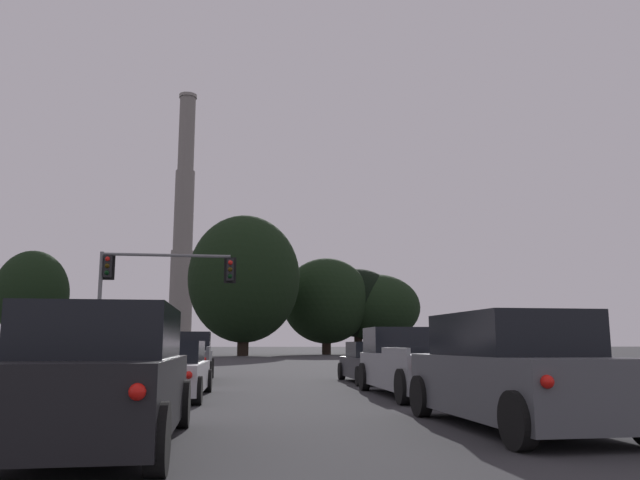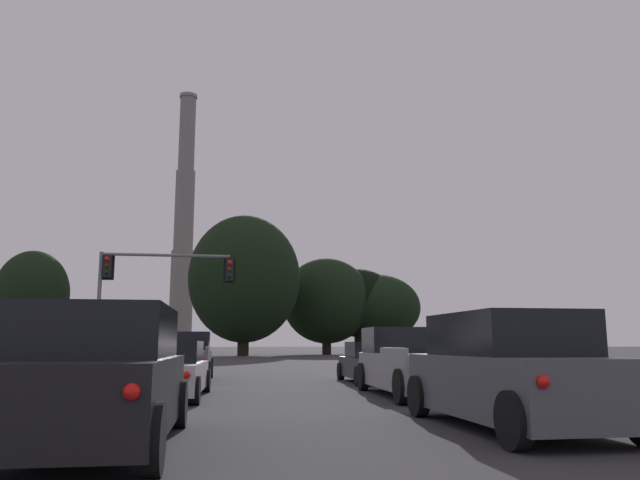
# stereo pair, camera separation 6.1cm
# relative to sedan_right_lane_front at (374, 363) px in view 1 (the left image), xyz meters

# --- Properties ---
(sedan_right_lane_front) EXTENTS (2.11, 4.75, 1.43)m
(sedan_right_lane_front) POSITION_rel_sedan_right_lane_front_xyz_m (0.00, 0.00, 0.00)
(sedan_right_lane_front) COLOR #232328
(sedan_right_lane_front) RESTS_ON ground_plane
(sedan_left_lane_second) EXTENTS (2.14, 4.76, 1.43)m
(sedan_left_lane_second) POSITION_rel_sedan_right_lane_front_xyz_m (-6.68, -5.58, 0.00)
(sedan_left_lane_second) COLOR silver
(sedan_left_lane_second) RESTS_ON ground_plane
(pickup_truck_right_lane_second) EXTENTS (2.30, 5.54, 1.82)m
(pickup_truck_right_lane_second) POSITION_rel_sedan_right_lane_front_xyz_m (-0.27, -5.71, 0.14)
(pickup_truck_right_lane_second) COLOR gray
(pickup_truck_right_lane_second) RESTS_ON ground_plane
(pickup_truck_left_lane_front) EXTENTS (2.19, 5.51, 1.82)m
(pickup_truck_left_lane_front) POSITION_rel_sedan_right_lane_front_xyz_m (-6.78, 1.89, 0.14)
(pickup_truck_left_lane_front) COLOR #4C4F54
(pickup_truck_left_lane_front) RESTS_ON ground_plane
(suv_left_lane_third) EXTENTS (2.11, 4.91, 1.86)m
(suv_left_lane_third) POSITION_rel_sedan_right_lane_front_xyz_m (-6.88, -13.30, 0.23)
(suv_left_lane_third) COLOR black
(suv_left_lane_third) RESTS_ON ground_plane
(suv_right_lane_third) EXTENTS (2.17, 4.93, 1.86)m
(suv_right_lane_third) POSITION_rel_sedan_right_lane_front_xyz_m (-0.63, -12.35, 0.23)
(suv_right_lane_third) COLOR #4C4F54
(suv_right_lane_third) RESTS_ON ground_plane
(traffic_light_overhead_left) EXTENTS (6.40, 0.50, 5.58)m
(traffic_light_overhead_left) POSITION_rel_sedan_right_lane_front_xyz_m (-8.90, 7.76, 3.64)
(traffic_light_overhead_left) COLOR slate
(traffic_light_overhead_left) RESTS_ON ground_plane
(smokestack) EXTENTS (7.66, 7.66, 55.62)m
(smokestack) POSITION_rel_sedan_right_lane_front_xyz_m (-14.62, 111.16, 21.11)
(smokestack) COLOR slate
(smokestack) RESTS_ON ground_plane
(treeline_left_mid) EXTENTS (10.82, 9.74, 11.39)m
(treeline_left_mid) POSITION_rel_sedan_right_lane_front_xyz_m (12.34, 60.39, 6.13)
(treeline_left_mid) COLOR black
(treeline_left_mid) RESTS_ON ground_plane
(treeline_center_right) EXTENTS (11.63, 10.47, 12.55)m
(treeline_center_right) POSITION_rel_sedan_right_lane_front_xyz_m (7.78, 58.78, 6.28)
(treeline_center_right) COLOR black
(treeline_center_right) RESTS_ON ground_plane
(treeline_center_left) EXTENTS (11.89, 10.70, 10.69)m
(treeline_center_left) POSITION_rel_sedan_right_lane_front_xyz_m (14.88, 60.36, 5.52)
(treeline_center_left) COLOR black
(treeline_center_left) RESTS_ON ground_plane
(treeline_far_right) EXTENTS (8.85, 7.96, 12.85)m
(treeline_far_right) POSITION_rel_sedan_right_lane_front_xyz_m (-29.07, 59.42, 6.76)
(treeline_far_right) COLOR black
(treeline_far_right) RESTS_ON ground_plane
(treeline_right_mid) EXTENTS (13.02, 11.72, 16.39)m
(treeline_right_mid) POSITION_rel_sedan_right_lane_front_xyz_m (-3.21, 51.08, 8.24)
(treeline_right_mid) COLOR black
(treeline_right_mid) RESTS_ON ground_plane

